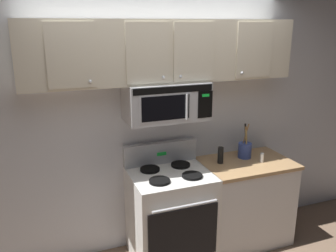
% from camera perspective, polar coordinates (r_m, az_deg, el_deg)
% --- Properties ---
extents(back_wall, '(5.20, 0.10, 2.70)m').
position_cam_1_polar(back_wall, '(3.52, -1.73, 1.28)').
color(back_wall, silver).
rests_on(back_wall, ground_plane).
extents(stove_range, '(0.76, 0.69, 1.12)m').
position_cam_1_polar(stove_range, '(3.54, 0.39, -14.12)').
color(stove_range, white).
rests_on(stove_range, ground_plane).
extents(over_range_microwave, '(0.76, 0.43, 0.35)m').
position_cam_1_polar(over_range_microwave, '(3.23, -0.32, 4.06)').
color(over_range_microwave, '#B7BABF').
extents(upper_cabinets, '(2.50, 0.36, 0.55)m').
position_cam_1_polar(upper_cabinets, '(3.20, -0.53, 12.07)').
color(upper_cabinets, beige).
extents(counter_segment, '(0.93, 0.65, 0.90)m').
position_cam_1_polar(counter_segment, '(3.90, 12.21, -11.76)').
color(counter_segment, silver).
rests_on(counter_segment, ground_plane).
extents(utensil_crock_blue, '(0.14, 0.14, 0.37)m').
position_cam_1_polar(utensil_crock_blue, '(3.78, 12.39, -3.70)').
color(utensil_crock_blue, '#384C9E').
rests_on(utensil_crock_blue, counter_segment).
extents(salt_shaker, '(0.04, 0.04, 0.10)m').
position_cam_1_polar(salt_shaker, '(3.71, 15.04, -4.99)').
color(salt_shaker, white).
rests_on(salt_shaker, counter_segment).
extents(pepper_mill, '(0.06, 0.06, 0.17)m').
position_cam_1_polar(pepper_mill, '(3.59, 8.54, -4.72)').
color(pepper_mill, black).
rests_on(pepper_mill, counter_segment).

